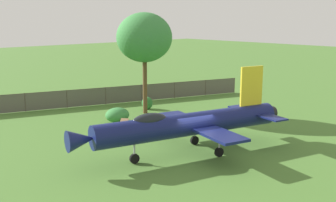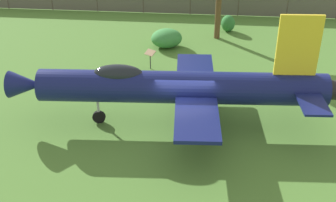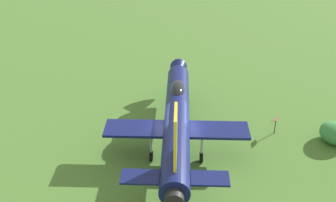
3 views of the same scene
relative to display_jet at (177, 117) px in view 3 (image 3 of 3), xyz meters
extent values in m
plane|color=#47722D|center=(0.08, 0.34, -1.97)|extent=(200.00, 200.00, 0.00)
cylinder|color=#111951|center=(0.08, 0.34, -0.05)|extent=(4.48, 12.76, 1.46)
cone|color=#111951|center=(-1.59, -6.45, -0.05)|extent=(1.58, 1.85, 1.24)
cylinder|color=black|center=(1.68, 6.79, -0.05)|extent=(0.99, 0.79, 0.87)
ellipsoid|color=black|center=(-0.59, -2.39, 0.57)|extent=(1.40, 2.35, 0.84)
cube|color=yellow|center=(1.25, 5.06, 2.01)|extent=(0.57, 1.78, 2.67)
cube|color=#111951|center=(2.58, 0.38, -0.23)|extent=(3.69, 2.54, 0.16)
cube|color=#111951|center=(-2.10, 1.54, -0.23)|extent=(3.69, 2.54, 0.16)
cube|color=#111951|center=(2.95, 5.16, 0.10)|extent=(2.01, 1.50, 0.10)
cube|color=#111951|center=(-0.21, 5.94, 0.10)|extent=(2.01, 1.50, 0.10)
cylinder|color=#A5A8AD|center=(-0.83, -3.38, -0.93)|extent=(0.12, 0.12, 1.48)
cylinder|color=black|center=(-0.83, -3.38, -1.67)|extent=(0.32, 0.63, 0.60)
cylinder|color=#A5A8AD|center=(1.78, 1.24, -0.93)|extent=(0.12, 0.12, 1.48)
cylinder|color=black|center=(1.78, 1.24, -1.67)|extent=(0.32, 0.63, 0.60)
cylinder|color=#A5A8AD|center=(-1.00, 1.92, -0.93)|extent=(0.12, 0.12, 1.48)
cylinder|color=black|center=(-1.00, 1.92, -1.67)|extent=(0.32, 0.63, 0.60)
ellipsoid|color=#387F3D|center=(-9.54, 1.60, -1.36)|extent=(1.82, 2.04, 1.22)
cylinder|color=#333333|center=(-6.36, -0.02, -1.52)|extent=(0.06, 0.06, 0.90)
cube|color=olive|center=(-6.36, -0.02, -0.95)|extent=(0.71, 0.69, 0.25)
camera|label=1|loc=(17.64, -17.57, 6.59)|focal=43.94mm
camera|label=2|loc=(16.73, -3.70, 8.69)|focal=46.16mm
camera|label=3|loc=(4.90, 20.78, 12.57)|focal=45.31mm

